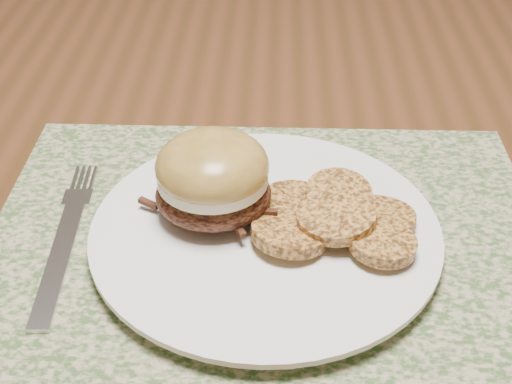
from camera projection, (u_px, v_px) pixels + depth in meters
dining_table at (79, 227)px, 0.72m from camera, size 1.50×0.90×0.75m
placemat at (266, 235)px, 0.58m from camera, size 0.45×0.33×0.00m
dinner_plate at (265, 234)px, 0.56m from camera, size 0.26×0.26×0.02m
pork_sandwich at (213, 178)px, 0.55m from camera, size 0.10×0.10×0.07m
roasted_potatoes at (335, 217)px, 0.55m from camera, size 0.15×0.13×0.03m
fork at (66, 237)px, 0.57m from camera, size 0.03×0.20×0.00m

